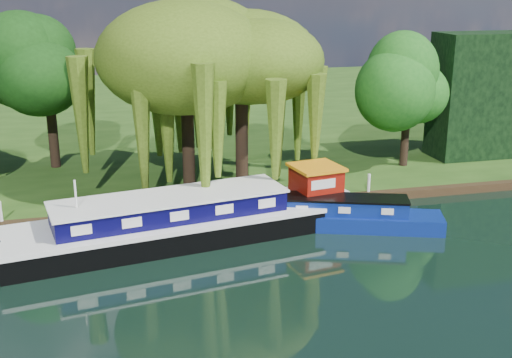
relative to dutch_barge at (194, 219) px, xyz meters
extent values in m
plane|color=black|center=(1.14, -5.25, -0.89)|extent=(120.00, 120.00, 0.00)
cube|color=#1F4011|center=(1.14, 28.75, -0.67)|extent=(120.00, 52.00, 0.45)
cube|color=black|center=(-0.14, -0.02, -0.47)|extent=(17.33, 6.55, 1.13)
cube|color=silver|center=(-0.14, -0.02, 0.19)|extent=(17.43, 6.64, 0.21)
cube|color=#070535|center=(-1.07, -0.18, 0.75)|extent=(10.81, 4.43, 0.89)
cube|color=silver|center=(-1.07, -0.18, 1.25)|extent=(11.02, 4.65, 0.11)
cube|color=maroon|center=(6.35, 1.08, 1.01)|extent=(2.39, 2.39, 1.41)
cube|color=orange|center=(6.35, 1.08, 1.79)|extent=(2.66, 2.66, 0.15)
cylinder|color=silver|center=(-5.15, -0.88, 1.43)|extent=(0.09, 0.09, 2.26)
cube|color=navy|center=(6.30, -0.15, -0.57)|extent=(11.47, 5.64, 0.86)
cube|color=navy|center=(6.30, -0.15, 0.22)|extent=(8.06, 4.04, 0.72)
cube|color=black|center=(6.30, -0.15, 0.62)|extent=(8.18, 4.16, 0.10)
cube|color=silver|center=(3.21, 0.16, 0.25)|extent=(0.56, 0.24, 0.31)
cube|color=silver|center=(5.11, -0.51, 0.25)|extent=(0.56, 0.24, 0.31)
cube|color=silver|center=(7.00, -1.18, 0.25)|extent=(0.56, 0.24, 0.31)
cube|color=silver|center=(8.90, -1.85, 0.25)|extent=(0.56, 0.24, 0.31)
imported|color=maroon|center=(-8.59, 0.21, -0.89)|extent=(3.20, 2.46, 0.61)
cylinder|color=black|center=(0.77, 6.78, 2.51)|extent=(0.76, 0.76, 5.90)
ellipsoid|color=#3B5211|center=(0.77, 6.78, 6.77)|extent=(8.24, 8.24, 5.32)
cylinder|color=black|center=(3.65, 5.98, 2.19)|extent=(0.74, 0.74, 5.26)
ellipsoid|color=#3B5211|center=(3.65, 5.98, 5.98)|extent=(7.18, 7.18, 4.64)
cylinder|color=black|center=(-6.78, 12.54, 2.86)|extent=(0.60, 0.60, 6.60)
ellipsoid|color=black|center=(-6.78, 12.54, 5.56)|extent=(5.28, 5.28, 5.28)
cylinder|color=black|center=(14.44, 7.63, 2.27)|extent=(0.49, 0.49, 5.43)
ellipsoid|color=#175214|center=(14.44, 7.63, 4.49)|extent=(4.34, 4.34, 4.34)
cube|color=black|center=(20.14, 8.75, 3.56)|extent=(6.00, 3.00, 8.00)
cylinder|color=silver|center=(1.64, 5.25, 0.66)|extent=(0.10, 0.10, 2.20)
sphere|color=white|center=(1.64, 5.25, 1.94)|extent=(0.36, 0.36, 0.36)
cylinder|color=silver|center=(-8.86, 3.15, 0.06)|extent=(0.16, 0.16, 1.00)
cylinder|color=silver|center=(-2.86, 3.15, 0.06)|extent=(0.16, 0.16, 1.00)
cylinder|color=silver|center=(4.14, 3.15, 0.06)|extent=(0.16, 0.16, 1.00)
cylinder|color=silver|center=(10.14, 3.15, 0.06)|extent=(0.16, 0.16, 1.00)
camera|label=1|loc=(-3.93, -27.85, 10.53)|focal=45.00mm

